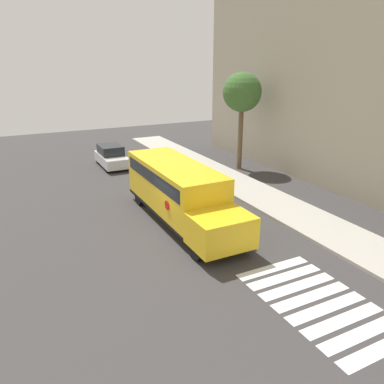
# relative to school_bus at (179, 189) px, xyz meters

# --- Properties ---
(ground_plane) EXTENTS (60.00, 60.00, 0.00)m
(ground_plane) POSITION_rel_school_bus_xyz_m (1.30, -0.71, -1.64)
(ground_plane) COLOR #3A3838
(sidewalk_strip) EXTENTS (44.00, 3.00, 0.15)m
(sidewalk_strip) POSITION_rel_school_bus_xyz_m (1.30, 5.79, -1.57)
(sidewalk_strip) COLOR #B2ADA3
(sidewalk_strip) RESTS_ON ground
(building_backdrop) EXTENTS (32.00, 4.00, 12.92)m
(building_backdrop) POSITION_rel_school_bus_xyz_m (1.30, 12.29, 4.82)
(building_backdrop) COLOR #9E937F
(building_backdrop) RESTS_ON ground
(crosswalk_stripes) EXTENTS (5.40, 3.20, 0.01)m
(crosswalk_stripes) POSITION_rel_school_bus_xyz_m (8.47, 1.29, -1.64)
(crosswalk_stripes) COLOR white
(crosswalk_stripes) RESTS_ON ground
(school_bus) EXTENTS (9.24, 2.57, 2.87)m
(school_bus) POSITION_rel_school_bus_xyz_m (0.00, 0.00, 0.00)
(school_bus) COLOR yellow
(school_bus) RESTS_ON ground
(parked_car) EXTENTS (4.02, 1.74, 1.63)m
(parked_car) POSITION_rel_school_bus_xyz_m (-11.60, -0.32, -0.85)
(parked_car) COLOR silver
(parked_car) RESTS_ON ground
(tree_near_sidewalk) EXTENTS (2.77, 2.77, 7.00)m
(tree_near_sidewalk) POSITION_rel_school_bus_xyz_m (-6.70, 8.12, 3.89)
(tree_near_sidewalk) COLOR brown
(tree_near_sidewalk) RESTS_ON ground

